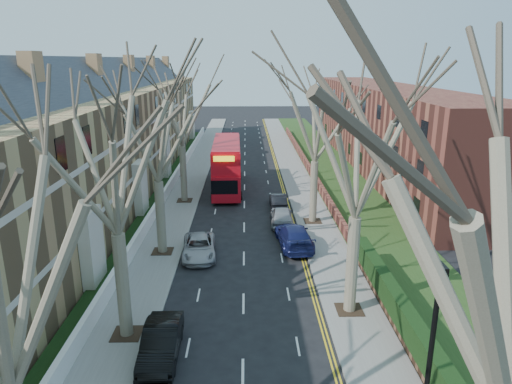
{
  "coord_description": "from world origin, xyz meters",
  "views": [
    {
      "loc": [
        0.21,
        -13.64,
        13.08
      ],
      "look_at": [
        0.95,
        20.43,
        3.14
      ],
      "focal_mm": 32.0,
      "sensor_mm": 36.0,
      "label": 1
    }
  ],
  "objects": [
    {
      "name": "wall_hedge_right",
      "position": [
        7.7,
        2.0,
        1.12
      ],
      "size": [
        0.7,
        24.0,
        1.8
      ],
      "color": "#4E3221",
      "rests_on": "ground"
    },
    {
      "name": "pavement_left",
      "position": [
        -6.0,
        39.0,
        0.06
      ],
      "size": [
        3.0,
        102.0,
        0.12
      ],
      "primitive_type": "cube",
      "color": "slate",
      "rests_on": "ground"
    },
    {
      "name": "terrace_left",
      "position": [
        -13.65,
        31.0,
        5.53
      ],
      "size": [
        9.7,
        78.0,
        13.6
      ],
      "color": "#9B774F",
      "rests_on": "ground"
    },
    {
      "name": "tree_left_dist",
      "position": [
        -5.7,
        28.0,
        9.56
      ],
      "size": [
        10.5,
        10.5,
        14.71
      ],
      "color": "#706550",
      "rests_on": "ground"
    },
    {
      "name": "front_wall_left",
      "position": [
        -7.65,
        31.0,
        0.62
      ],
      "size": [
        0.3,
        78.0,
        1.0
      ],
      "color": "white",
      "rests_on": "ground"
    },
    {
      "name": "car_right_mid",
      "position": [
        3.08,
        21.55,
        0.77
      ],
      "size": [
        1.98,
        4.57,
        1.54
      ],
      "primitive_type": "imported",
      "rotation": [
        0.0,
        0.0,
        3.1
      ],
      "color": "gray",
      "rests_on": "ground"
    },
    {
      "name": "tree_left_mid",
      "position": [
        -5.7,
        6.0,
        9.56
      ],
      "size": [
        10.5,
        10.5,
        14.71
      ],
      "color": "#706550",
      "rests_on": "ground"
    },
    {
      "name": "tree_right_mid",
      "position": [
        5.7,
        8.0,
        9.56
      ],
      "size": [
        10.5,
        10.5,
        14.71
      ],
      "color": "#706550",
      "rests_on": "ground"
    },
    {
      "name": "car_right_near",
      "position": [
        3.64,
        17.03,
        0.8
      ],
      "size": [
        2.71,
        5.71,
        1.61
      ],
      "primitive_type": "imported",
      "rotation": [
        0.0,
        0.0,
        3.23
      ],
      "color": "#171D51",
      "rests_on": "ground"
    },
    {
      "name": "flats_right",
      "position": [
        17.46,
        43.0,
        4.98
      ],
      "size": [
        13.97,
        54.0,
        10.0
      ],
      "color": "brown",
      "rests_on": "ground"
    },
    {
      "name": "car_left_far",
      "position": [
        -3.08,
        15.45,
        0.67
      ],
      "size": [
        2.57,
        4.95,
        1.33
      ],
      "primitive_type": "imported",
      "rotation": [
        0.0,
        0.0,
        0.08
      ],
      "color": "#A4A3A8",
      "rests_on": "ground"
    },
    {
      "name": "pavement_right",
      "position": [
        6.0,
        39.0,
        0.06
      ],
      "size": [
        3.0,
        102.0,
        0.12
      ],
      "primitive_type": "cube",
      "color": "slate",
      "rests_on": "ground"
    },
    {
      "name": "grass_verge_right",
      "position": [
        10.5,
        39.0,
        0.15
      ],
      "size": [
        6.0,
        102.0,
        0.06
      ],
      "color": "#223D16",
      "rests_on": "ground"
    },
    {
      "name": "tree_right_far",
      "position": [
        5.7,
        22.0,
        9.24
      ],
      "size": [
        10.15,
        10.15,
        14.22
      ],
      "color": "#706550",
      "rests_on": "ground"
    },
    {
      "name": "tree_left_far",
      "position": [
        -5.7,
        16.0,
        9.24
      ],
      "size": [
        10.15,
        10.15,
        14.22
      ],
      "color": "#706550",
      "rests_on": "ground"
    },
    {
      "name": "double_decker_bus",
      "position": [
        -1.8,
        32.28,
        2.45
      ],
      "size": [
        3.21,
        11.99,
        4.96
      ],
      "rotation": [
        0.0,
        0.0,
        3.16
      ],
      "color": "#B20C17",
      "rests_on": "ground"
    },
    {
      "name": "car_right_far",
      "position": [
        3.1,
        26.07,
        0.66
      ],
      "size": [
        1.48,
        4.05,
        1.33
      ],
      "primitive_type": "imported",
      "rotation": [
        0.0,
        0.0,
        3.16
      ],
      "color": "black",
      "rests_on": "ground"
    },
    {
      "name": "car_left_mid",
      "position": [
        -3.7,
        4.31,
        0.75
      ],
      "size": [
        1.68,
        4.57,
        1.5
      ],
      "primitive_type": "imported",
      "rotation": [
        0.0,
        0.0,
        0.02
      ],
      "color": "black",
      "rests_on": "ground"
    }
  ]
}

